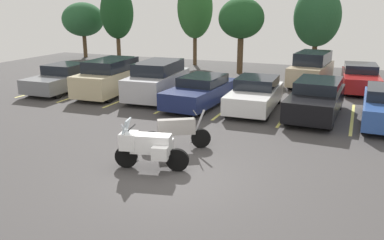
{
  "coord_description": "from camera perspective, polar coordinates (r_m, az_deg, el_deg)",
  "views": [
    {
      "loc": [
        4.27,
        -9.14,
        4.54
      ],
      "look_at": [
        -0.43,
        2.14,
        0.97
      ],
      "focal_mm": 37.55,
      "sensor_mm": 36.0,
      "label": 1
    }
  ],
  "objects": [
    {
      "name": "tree_center_right",
      "position": [
        30.56,
        0.43,
        15.59
      ],
      "size": [
        2.6,
        2.6,
        6.38
      ],
      "color": "#4C3823",
      "rests_on": "ground"
    },
    {
      "name": "parking_stripes",
      "position": [
        18.86,
        1.64,
        2.34
      ],
      "size": [
        18.41,
        4.96,
        0.01
      ],
      "color": "#EAE066",
      "rests_on": "ground"
    },
    {
      "name": "car_navy",
      "position": [
        18.46,
        1.32,
        4.15
      ],
      "size": [
        2.12,
        4.9,
        1.35
      ],
      "color": "navy",
      "rests_on": "ground"
    },
    {
      "name": "car_champagne",
      "position": [
        21.05,
        -11.5,
        5.97
      ],
      "size": [
        2.09,
        4.69,
        1.81
      ],
      "color": "#C1B289",
      "rests_on": "ground"
    },
    {
      "name": "ground",
      "position": [
        11.09,
        -2.25,
        -8.21
      ],
      "size": [
        44.0,
        44.0,
        0.1
      ],
      "primitive_type": "cube",
      "color": "#423F3F"
    },
    {
      "name": "tree_left",
      "position": [
        27.05,
        7.02,
        14.08
      ],
      "size": [
        2.97,
        2.97,
        4.9
      ],
      "color": "#4C3823",
      "rests_on": "ground"
    },
    {
      "name": "car_white",
      "position": [
        17.9,
        8.97,
        3.61
      ],
      "size": [
        1.96,
        4.44,
        1.41
      ],
      "color": "white",
      "rests_on": "ground"
    },
    {
      "name": "tree_right",
      "position": [
        33.65,
        -10.62,
        14.79
      ],
      "size": [
        2.62,
        2.62,
        5.93
      ],
      "color": "#4C3823",
      "rests_on": "ground"
    },
    {
      "name": "motorcycle_touring",
      "position": [
        11.34,
        -6.29,
        -3.71
      ],
      "size": [
        2.12,
        1.05,
        1.45
      ],
      "color": "black",
      "rests_on": "ground"
    },
    {
      "name": "tree_far_right",
      "position": [
        36.48,
        -15.22,
        13.61
      ],
      "size": [
        3.52,
        3.52,
        4.62
      ],
      "color": "#4C3823",
      "rests_on": "ground"
    },
    {
      "name": "car_silver",
      "position": [
        19.91,
        -4.9,
        5.67
      ],
      "size": [
        2.18,
        4.66,
        1.81
      ],
      "color": "#B7B7BC",
      "rests_on": "ground"
    },
    {
      "name": "car_far_tan",
      "position": [
        23.91,
        16.59,
        6.91
      ],
      "size": [
        2.17,
        4.53,
        1.89
      ],
      "color": "tan",
      "rests_on": "ground"
    },
    {
      "name": "car_grey",
      "position": [
        22.64,
        -17.71,
        5.68
      ],
      "size": [
        2.08,
        4.7,
        1.42
      ],
      "color": "slate",
      "rests_on": "ground"
    },
    {
      "name": "motorcycle_second",
      "position": [
        12.85,
        -2.16,
        -1.65
      ],
      "size": [
        1.96,
        1.29,
        1.28
      ],
      "color": "black",
      "rests_on": "ground"
    },
    {
      "name": "car_far_red",
      "position": [
        23.48,
        22.76,
        5.54
      ],
      "size": [
        2.1,
        4.63,
        1.39
      ],
      "color": "maroon",
      "rests_on": "ground"
    },
    {
      "name": "car_black",
      "position": [
        17.37,
        17.23,
        2.91
      ],
      "size": [
        2.03,
        4.83,
        1.49
      ],
      "color": "black",
      "rests_on": "ground"
    },
    {
      "name": "tree_rear",
      "position": [
        28.65,
        17.37,
        13.82
      ],
      "size": [
        3.08,
        3.08,
        5.65
      ],
      "color": "#4C3823",
      "rests_on": "ground"
    }
  ]
}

